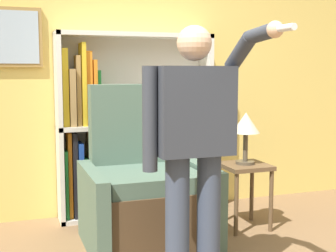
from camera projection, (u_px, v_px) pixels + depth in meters
wall_back at (141, 66)px, 4.47m from camera, size 8.00×0.11×2.80m
bookcase at (115, 130)px, 4.30m from camera, size 1.44×0.28×1.69m
armchair at (145, 194)px, 3.68m from camera, size 0.96×0.85×1.24m
person_standing at (194, 139)px, 2.85m from camera, size 0.62×0.78×1.62m
side_table at (245, 177)px, 4.01m from camera, size 0.38×0.38×0.56m
table_lamp at (246, 126)px, 3.96m from camera, size 0.24×0.24×0.44m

